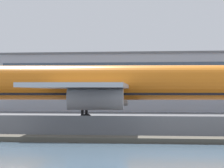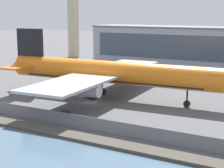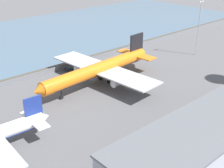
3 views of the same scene
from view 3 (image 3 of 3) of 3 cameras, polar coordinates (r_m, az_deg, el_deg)
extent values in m
plane|color=#565659|center=(124.92, -3.57, 0.98)|extent=(500.00, 500.00, 0.00)
cube|color=slate|center=(183.03, -17.68, 7.52)|extent=(320.00, 98.00, 0.01)
cube|color=#474238|center=(140.40, -8.80, 3.54)|extent=(320.00, 3.00, 0.50)
cube|color=slate|center=(136.55, -7.78, 3.40)|extent=(280.00, 0.08, 2.28)
cylinder|color=slate|center=(205.10, 15.68, 9.83)|extent=(0.10, 0.10, 2.28)
cylinder|color=slate|center=(136.55, -7.78, 3.40)|extent=(0.10, 0.10, 2.28)
cylinder|color=orange|center=(117.60, -2.54, 2.72)|extent=(50.76, 8.62, 5.01)
cone|color=orange|center=(102.72, -13.37, -1.29)|extent=(3.59, 4.98, 4.76)
cone|color=orange|center=(136.11, 5.64, 5.68)|extent=(3.57, 4.73, 4.51)
cube|color=#232D3D|center=(104.10, -11.85, -0.40)|extent=(3.05, 4.44, 1.50)
cube|color=black|center=(118.11, -2.53, 2.10)|extent=(43.12, 7.08, 0.90)
cube|color=#B7BABF|center=(111.72, 2.70, 1.17)|extent=(12.83, 24.99, 0.50)
cube|color=#B7BABF|center=(127.87, -5.47, 4.14)|extent=(12.83, 24.99, 0.50)
cylinder|color=#B7BABF|center=(112.52, 1.43, 0.46)|extent=(7.25, 3.26, 2.75)
cylinder|color=#B7BABF|center=(126.14, -5.39, 3.06)|extent=(7.25, 3.26, 2.75)
cube|color=black|center=(131.31, 4.52, 7.32)|extent=(7.60, 1.14, 8.51)
cube|color=orange|center=(130.12, 5.95, 4.95)|extent=(5.68, 9.23, 0.40)
cube|color=orange|center=(135.46, 3.00, 5.84)|extent=(5.68, 9.23, 0.40)
cylinder|color=black|center=(108.88, -9.26, -1.72)|extent=(0.35, 0.35, 2.93)
cylinder|color=black|center=(109.52, -9.21, -2.41)|extent=(1.44, 0.65, 1.40)
cylinder|color=black|center=(119.66, -0.41, 1.08)|extent=(0.40, 0.40, 2.93)
cylinder|color=black|center=(120.25, -0.41, 0.44)|extent=(1.69, 1.24, 1.61)
cylinder|color=black|center=(123.11, -2.16, 1.75)|extent=(0.40, 0.40, 2.93)
cylinder|color=black|center=(123.68, -2.15, 1.12)|extent=(1.69, 1.24, 1.61)
cone|color=white|center=(90.41, -12.18, -5.87)|extent=(2.69, 3.61, 3.49)
cube|color=navy|center=(87.44, -14.20, -4.28)|extent=(5.15, 0.72, 6.59)
cube|color=white|center=(86.78, -13.09, -7.12)|extent=(3.72, 6.19, 0.31)
cube|color=white|center=(91.59, -14.80, -5.53)|extent=(3.72, 6.19, 0.31)
cube|color=#1E2328|center=(133.04, -7.94, 2.63)|extent=(2.71, 3.57, 1.11)
cube|color=#283847|center=(132.54, -7.81, 2.93)|extent=(1.61, 1.53, 0.50)
cylinder|color=black|center=(133.19, -7.41, 2.51)|extent=(0.47, 0.73, 0.70)
cylinder|color=black|center=(132.14, -7.73, 2.31)|extent=(0.47, 0.73, 0.70)
cylinder|color=black|center=(134.22, -8.13, 2.64)|extent=(0.47, 0.73, 0.70)
cylinder|color=black|center=(133.18, -8.45, 2.44)|extent=(0.47, 0.73, 0.70)
cube|color=#3D4C5B|center=(86.68, 16.75, -5.64)|extent=(70.28, 0.16, 8.30)
cylinder|color=#A8A8AD|center=(153.77, 15.53, 9.71)|extent=(0.36, 0.36, 25.74)
cube|color=#A8A8AD|center=(151.27, 16.07, 14.33)|extent=(3.20, 0.24, 0.24)
cube|color=silver|center=(152.32, 16.31, 14.25)|extent=(0.60, 0.40, 0.44)
cube|color=silver|center=(150.32, 15.80, 14.18)|extent=(0.60, 0.40, 0.44)
camera|label=1|loc=(177.37, -21.38, 8.10)|focal=85.00mm
camera|label=2|loc=(161.82, -31.96, 10.13)|focal=60.00mm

